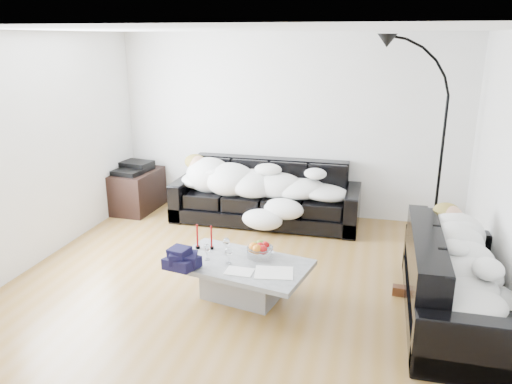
% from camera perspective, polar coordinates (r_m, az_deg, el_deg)
% --- Properties ---
extents(ground, '(5.00, 5.00, 0.00)m').
position_cam_1_polar(ground, '(5.55, -0.77, -9.81)').
color(ground, olive).
rests_on(ground, ground).
extents(wall_back, '(5.00, 0.02, 2.60)m').
position_cam_1_polar(wall_back, '(7.25, 3.80, 7.49)').
color(wall_back, silver).
rests_on(wall_back, ground).
extents(wall_left, '(0.02, 4.50, 2.60)m').
position_cam_1_polar(wall_left, '(6.21, -23.78, 4.40)').
color(wall_left, silver).
rests_on(wall_left, ground).
extents(ceiling, '(5.00, 5.00, 0.00)m').
position_cam_1_polar(ceiling, '(4.94, -0.89, 18.11)').
color(ceiling, white).
rests_on(ceiling, ground).
extents(sofa_back, '(2.61, 0.90, 0.85)m').
position_cam_1_polar(sofa_back, '(7.03, 1.09, -0.10)').
color(sofa_back, black).
rests_on(sofa_back, ground).
extents(sofa_right, '(0.87, 2.02, 0.82)m').
position_cam_1_polar(sofa_right, '(4.99, 22.06, -9.19)').
color(sofa_right, black).
rests_on(sofa_right, ground).
extents(sleeper_back, '(2.21, 0.76, 0.44)m').
position_cam_1_polar(sleeper_back, '(6.92, 1.01, 1.47)').
color(sleeper_back, white).
rests_on(sleeper_back, sofa_back).
extents(sleeper_right, '(0.73, 1.74, 0.42)m').
position_cam_1_polar(sleeper_right, '(4.90, 22.35, -6.86)').
color(sleeper_right, white).
rests_on(sleeper_right, sofa_right).
extents(teal_cushion, '(0.42, 0.38, 0.20)m').
position_cam_1_polar(teal_cushion, '(5.44, 21.00, -3.33)').
color(teal_cushion, '#0E6557').
rests_on(teal_cushion, sofa_right).
extents(coffee_table, '(1.46, 1.03, 0.39)m').
position_cam_1_polar(coffee_table, '(5.09, -1.70, -10.02)').
color(coffee_table, '#939699').
rests_on(coffee_table, ground).
extents(fruit_bowl, '(0.28, 0.28, 0.17)m').
position_cam_1_polar(fruit_bowl, '(5.10, 0.48, -6.54)').
color(fruit_bowl, white).
rests_on(fruit_bowl, coffee_table).
extents(wine_glass_a, '(0.08, 0.08, 0.17)m').
position_cam_1_polar(wine_glass_a, '(5.17, -3.40, -6.18)').
color(wine_glass_a, white).
rests_on(wine_glass_a, coffee_table).
extents(wine_glass_b, '(0.08, 0.08, 0.16)m').
position_cam_1_polar(wine_glass_b, '(5.05, -5.64, -6.85)').
color(wine_glass_b, white).
rests_on(wine_glass_b, coffee_table).
extents(wine_glass_c, '(0.08, 0.08, 0.17)m').
position_cam_1_polar(wine_glass_c, '(4.95, -3.12, -7.28)').
color(wine_glass_c, white).
rests_on(wine_glass_c, coffee_table).
extents(candle_left, '(0.05, 0.05, 0.27)m').
position_cam_1_polar(candle_left, '(5.30, -6.72, -5.09)').
color(candle_left, maroon).
rests_on(candle_left, coffee_table).
extents(candle_right, '(0.05, 0.05, 0.26)m').
position_cam_1_polar(candle_right, '(5.28, -5.12, -5.21)').
color(candle_right, maroon).
rests_on(candle_right, coffee_table).
extents(newspaper_a, '(0.40, 0.33, 0.01)m').
position_cam_1_polar(newspaper_a, '(4.79, 2.07, -9.16)').
color(newspaper_a, silver).
rests_on(newspaper_a, coffee_table).
extents(newspaper_b, '(0.27, 0.19, 0.01)m').
position_cam_1_polar(newspaper_b, '(4.82, -1.92, -9.03)').
color(newspaper_b, silver).
rests_on(newspaper_b, coffee_table).
extents(navy_jacket, '(0.35, 0.30, 0.17)m').
position_cam_1_polar(navy_jacket, '(4.83, -8.68, -7.09)').
color(navy_jacket, black).
rests_on(navy_jacket, coffee_table).
extents(shoes, '(0.53, 0.44, 0.11)m').
position_cam_1_polar(shoes, '(5.47, 17.62, -10.49)').
color(shoes, '#472311').
rests_on(shoes, ground).
extents(av_cabinet, '(0.63, 0.90, 0.60)m').
position_cam_1_polar(av_cabinet, '(7.79, -13.61, 0.17)').
color(av_cabinet, black).
rests_on(av_cabinet, ground).
extents(stereo, '(0.49, 0.40, 0.13)m').
position_cam_1_polar(stereo, '(7.69, -13.80, 2.77)').
color(stereo, black).
rests_on(stereo, av_cabinet).
extents(floor_lamp, '(0.84, 0.38, 2.26)m').
position_cam_1_polar(floor_lamp, '(6.76, 20.47, 4.25)').
color(floor_lamp, black).
rests_on(floor_lamp, ground).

